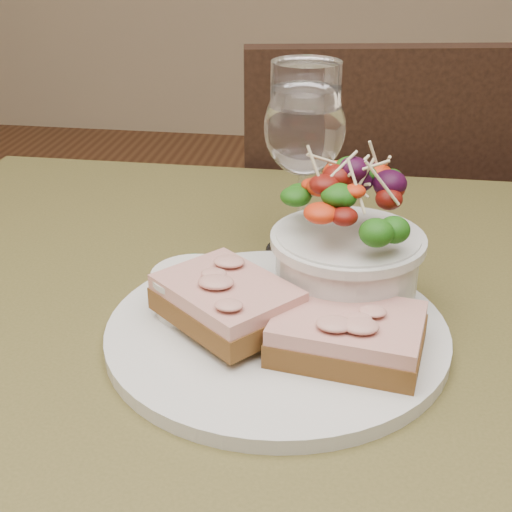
% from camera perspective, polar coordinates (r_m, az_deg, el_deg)
% --- Properties ---
extents(cafe_table, '(0.80, 0.80, 0.75)m').
position_cam_1_polar(cafe_table, '(0.64, -1.11, -13.90)').
color(cafe_table, '#44411D').
rests_on(cafe_table, ground).
extents(chair_far, '(0.49, 0.49, 0.90)m').
position_cam_1_polar(chair_far, '(1.36, 8.03, -8.31)').
color(chair_far, black).
rests_on(chair_far, ground).
extents(dinner_plate, '(0.27, 0.27, 0.01)m').
position_cam_1_polar(dinner_plate, '(0.57, 1.68, -6.08)').
color(dinner_plate, silver).
rests_on(dinner_plate, cafe_table).
extents(sandwich_front, '(0.12, 0.10, 0.03)m').
position_cam_1_polar(sandwich_front, '(0.54, 7.34, -6.20)').
color(sandwich_front, '#452912').
rests_on(sandwich_front, dinner_plate).
extents(sandwich_back, '(0.13, 0.13, 0.03)m').
position_cam_1_polar(sandwich_back, '(0.56, -2.35, -3.59)').
color(sandwich_back, '#452912').
rests_on(sandwich_back, dinner_plate).
extents(ramekin, '(0.06, 0.06, 0.04)m').
position_cam_1_polar(ramekin, '(0.58, -5.00, -2.69)').
color(ramekin, silver).
rests_on(ramekin, dinner_plate).
extents(salad_bowl, '(0.12, 0.12, 0.13)m').
position_cam_1_polar(salad_bowl, '(0.58, 7.38, 1.56)').
color(salad_bowl, silver).
rests_on(salad_bowl, dinner_plate).
extents(garnish, '(0.05, 0.04, 0.02)m').
position_cam_1_polar(garnish, '(0.64, -4.53, -1.00)').
color(garnish, '#0F3609').
rests_on(garnish, dinner_plate).
extents(wine_glass, '(0.08, 0.08, 0.18)m').
position_cam_1_polar(wine_glass, '(0.67, 3.90, 9.76)').
color(wine_glass, white).
rests_on(wine_glass, cafe_table).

